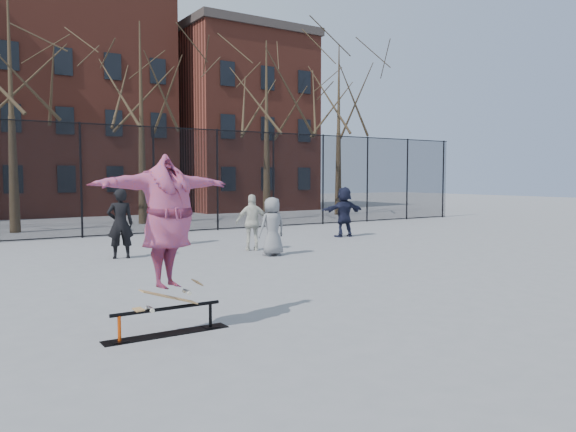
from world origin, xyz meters
TOP-DOWN VIEW (x-y plane):
  - ground at (0.00, 0.00)m, footprint 100.00×100.00m
  - skate_rail at (-3.30, -0.06)m, footprint 1.72×0.26m
  - skateboard at (-3.27, -0.06)m, footprint 0.86×0.20m
  - skater at (-3.27, -0.06)m, footprint 2.27×1.17m
  - bystander_black at (-1.73, 7.35)m, footprint 0.74×0.56m
  - bystander_red at (0.50, 9.43)m, footprint 0.93×0.75m
  - bystander_white at (1.91, 6.84)m, footprint 1.03×0.76m
  - bystander_navy at (6.46, 8.33)m, footprint 1.68×0.69m
  - bystander_extra at (1.84, 5.63)m, footprint 0.79×0.53m
  - fence at (-0.01, 13.00)m, footprint 34.03×0.07m
  - tree_row at (-0.25, 17.15)m, footprint 33.66×7.46m
  - rowhouses at (0.72, 26.00)m, footprint 29.00×7.00m

SIDE VIEW (x-z plane):
  - ground at x=0.00m, z-range 0.00..0.00m
  - skate_rail at x=-3.30m, z-range -0.04..0.34m
  - skateboard at x=-3.27m, z-range 0.38..0.48m
  - bystander_extra at x=1.84m, z-range 0.00..1.58m
  - bystander_white at x=1.91m, z-range 0.00..1.62m
  - bystander_navy at x=6.46m, z-range 0.00..1.77m
  - bystander_red at x=0.50m, z-range 0.00..1.79m
  - bystander_black at x=-1.73m, z-range 0.00..1.82m
  - skater at x=-3.27m, z-range 0.48..2.26m
  - fence at x=-0.01m, z-range 0.05..4.05m
  - rowhouses at x=0.72m, z-range -0.44..12.56m
  - tree_row at x=-0.25m, z-range 2.02..12.69m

